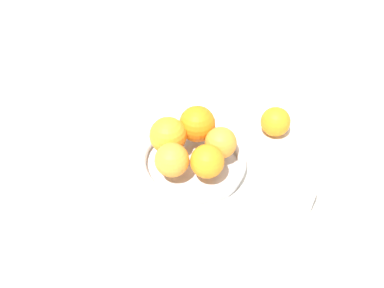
{
  "coord_description": "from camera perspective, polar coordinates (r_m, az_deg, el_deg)",
  "views": [
    {
      "loc": [
        -0.55,
        0.06,
        0.6
      ],
      "look_at": [
        0.0,
        0.0,
        0.07
      ],
      "focal_mm": 35.0,
      "sensor_mm": 36.0,
      "label": 1
    }
  ],
  "objects": [
    {
      "name": "ground_plane",
      "position": [
        0.81,
        0.0,
        -3.53
      ],
      "size": [
        4.0,
        4.0,
        0.0
      ],
      "primitive_type": "plane",
      "color": "beige"
    },
    {
      "name": "fruit_bowl",
      "position": [
        0.8,
        0.0,
        -2.72
      ],
      "size": [
        0.23,
        0.23,
        0.03
      ],
      "color": "silver",
      "rests_on": "ground_plane"
    },
    {
      "name": "orange_pile",
      "position": [
        0.77,
        -0.17,
        0.39
      ],
      "size": [
        0.18,
        0.18,
        0.08
      ],
      "color": "orange",
      "rests_on": "fruit_bowl"
    },
    {
      "name": "stray_orange",
      "position": [
        0.89,
        12.6,
        3.34
      ],
      "size": [
        0.07,
        0.07,
        0.07
      ],
      "primitive_type": "sphere",
      "color": "orange",
      "rests_on": "ground_plane"
    },
    {
      "name": "drinking_glass",
      "position": [
        0.71,
        15.04,
        -7.25
      ],
      "size": [
        0.08,
        0.08,
        0.12
      ],
      "primitive_type": "cylinder",
      "color": "silver",
      "rests_on": "ground_plane"
    }
  ]
}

